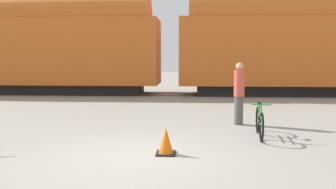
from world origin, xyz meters
name	(u,v)px	position (x,y,z in m)	size (l,w,h in m)	color
ground_plane	(135,156)	(0.00, 0.00, 0.00)	(80.00, 80.00, 0.00)	gray
freight_train	(169,41)	(0.00, 11.43, 2.84)	(52.32, 2.90, 5.39)	black
rail_near	(168,95)	(0.00, 10.71, 0.01)	(64.32, 0.07, 0.01)	#4C4238
rail_far	(170,93)	(0.00, 12.15, 0.01)	(64.32, 0.07, 0.01)	#4C4238
bicycle_green	(260,122)	(2.81, 1.78, 0.37)	(0.46, 1.66, 0.87)	black
person_in_red	(239,93)	(2.53, 3.32, 0.93)	(0.31, 0.31, 1.82)	#514C47
traffic_cone	(166,142)	(0.60, 0.18, 0.25)	(0.40, 0.40, 0.55)	black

